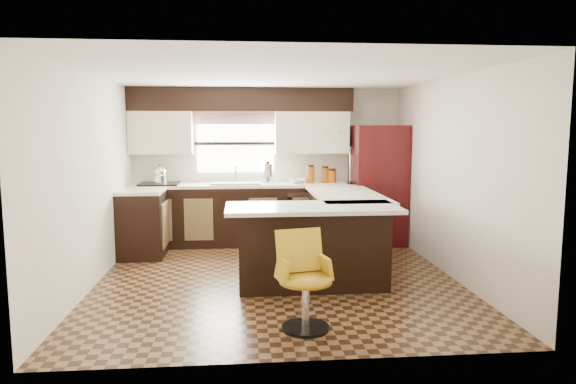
{
  "coord_description": "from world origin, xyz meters",
  "views": [
    {
      "loc": [
        -0.41,
        -5.95,
        1.79
      ],
      "look_at": [
        0.17,
        0.45,
        0.99
      ],
      "focal_mm": 32.0,
      "sensor_mm": 36.0,
      "label": 1
    }
  ],
  "objects": [
    {
      "name": "bar_chair",
      "position": [
        0.14,
        -1.57,
        0.44
      ],
      "size": [
        0.56,
        0.56,
        0.88
      ],
      "primitive_type": null,
      "rotation": [
        0.0,
        0.0,
        0.22
      ],
      "color": "#C29418",
      "rests_on": "floor"
    },
    {
      "name": "peninsula_long",
      "position": [
        0.9,
        0.62,
        0.45
      ],
      "size": [
        0.6,
        1.95,
        0.9
      ],
      "primitive_type": "cube",
      "color": "black",
      "rests_on": "floor"
    },
    {
      "name": "wall_back",
      "position": [
        0.0,
        2.2,
        1.2
      ],
      "size": [
        4.4,
        0.0,
        4.4
      ],
      "primitive_type": "plane",
      "rotation": [
        1.57,
        0.0,
        0.0
      ],
      "color": "beige",
      "rests_on": "floor"
    },
    {
      "name": "valance",
      "position": [
        -0.5,
        2.14,
        1.94
      ],
      "size": [
        1.3,
        0.06,
        0.18
      ],
      "primitive_type": "cube",
      "color": "#D19B93",
      "rests_on": "wall_back"
    },
    {
      "name": "counter_back",
      "position": [
        -0.45,
        1.9,
        0.92
      ],
      "size": [
        3.3,
        0.6,
        0.04
      ],
      "primitive_type": "cube",
      "color": "silver",
      "rests_on": "base_cab_back"
    },
    {
      "name": "wall_left",
      "position": [
        -2.1,
        0.0,
        1.2
      ],
      "size": [
        0.0,
        4.4,
        4.4
      ],
      "primitive_type": "plane",
      "rotation": [
        1.57,
        0.0,
        1.57
      ],
      "color": "beige",
      "rests_on": "floor"
    },
    {
      "name": "percolator",
      "position": [
        -0.01,
        1.9,
        1.1
      ],
      "size": [
        0.14,
        0.14,
        0.31
      ],
      "primitive_type": "cylinder",
      "color": "silver",
      "rests_on": "counter_back"
    },
    {
      "name": "dishwasher",
      "position": [
        0.55,
        1.61,
        0.43
      ],
      "size": [
        0.58,
        0.03,
        0.78
      ],
      "primitive_type": "cube",
      "color": "black",
      "rests_on": "floor"
    },
    {
      "name": "refrigerator",
      "position": [
        1.69,
        1.8,
        0.92
      ],
      "size": [
        0.79,
        0.75,
        1.83
      ],
      "primitive_type": "cube",
      "color": "#36090A",
      "rests_on": "floor"
    },
    {
      "name": "soffit",
      "position": [
        -0.4,
        2.03,
        2.22
      ],
      "size": [
        3.4,
        0.35,
        0.36
      ],
      "primitive_type": "cube",
      "color": "black",
      "rests_on": "wall_back"
    },
    {
      "name": "canister_large",
      "position": [
        0.65,
        1.92,
        1.07
      ],
      "size": [
        0.13,
        0.13,
        0.25
      ],
      "primitive_type": "cylinder",
      "color": "#893F09",
      "rests_on": "counter_back"
    },
    {
      "name": "wall_right",
      "position": [
        2.1,
        0.0,
        1.2
      ],
      "size": [
        0.0,
        4.4,
        4.4
      ],
      "primitive_type": "plane",
      "rotation": [
        1.57,
        0.0,
        -1.57
      ],
      "color": "beige",
      "rests_on": "floor"
    },
    {
      "name": "window_pane",
      "position": [
        -0.5,
        2.18,
        1.55
      ],
      "size": [
        1.2,
        0.02,
        0.9
      ],
      "primitive_type": "cube",
      "color": "white",
      "rests_on": "wall_back"
    },
    {
      "name": "counter_pen_return",
      "position": [
        0.35,
        -0.44,
        0.92
      ],
      "size": [
        1.89,
        0.84,
        0.04
      ],
      "primitive_type": "cube",
      "color": "silver",
      "rests_on": "peninsula_return"
    },
    {
      "name": "wall_front",
      "position": [
        0.0,
        -2.2,
        1.2
      ],
      "size": [
        4.4,
        0.0,
        4.4
      ],
      "primitive_type": "plane",
      "rotation": [
        -1.57,
        0.0,
        0.0
      ],
      "color": "beige",
      "rests_on": "floor"
    },
    {
      "name": "ceiling",
      "position": [
        0.0,
        0.0,
        2.4
      ],
      "size": [
        4.4,
        4.4,
        0.0
      ],
      "primitive_type": "plane",
      "rotation": [
        3.14,
        0.0,
        0.0
      ],
      "color": "silver",
      "rests_on": "wall_back"
    },
    {
      "name": "mixing_bowl",
      "position": [
        0.44,
        1.9,
        0.98
      ],
      "size": [
        0.32,
        0.32,
        0.06
      ],
      "primitive_type": "imported",
      "rotation": [
        0.0,
        0.0,
        0.34
      ],
      "color": "white",
      "rests_on": "counter_back"
    },
    {
      "name": "base_cab_left",
      "position": [
        -1.8,
        1.25,
        0.45
      ],
      "size": [
        0.6,
        0.7,
        0.9
      ],
      "primitive_type": "cube",
      "color": "black",
      "rests_on": "floor"
    },
    {
      "name": "cooktop",
      "position": [
        -1.65,
        1.88,
        0.96
      ],
      "size": [
        0.58,
        0.5,
        0.02
      ],
      "primitive_type": "cube",
      "color": "black",
      "rests_on": "counter_back"
    },
    {
      "name": "canister_small",
      "position": [
        0.99,
        1.92,
        1.04
      ],
      "size": [
        0.14,
        0.14,
        0.19
      ],
      "primitive_type": "cylinder",
      "color": "#893F09",
      "rests_on": "counter_back"
    },
    {
      "name": "base_cab_back",
      "position": [
        -0.45,
        1.9,
        0.45
      ],
      "size": [
        3.3,
        0.6,
        0.9
      ],
      "primitive_type": "cube",
      "color": "black",
      "rests_on": "floor"
    },
    {
      "name": "peninsula_return",
      "position": [
        0.38,
        -0.35,
        0.45
      ],
      "size": [
        1.65,
        0.6,
        0.9
      ],
      "primitive_type": "cube",
      "color": "black",
      "rests_on": "floor"
    },
    {
      "name": "floor",
      "position": [
        0.0,
        0.0,
        0.0
      ],
      "size": [
        4.4,
        4.4,
        0.0
      ],
      "primitive_type": "plane",
      "color": "#49301A",
      "rests_on": "ground"
    },
    {
      "name": "counter_pen_long",
      "position": [
        0.95,
        0.62,
        0.92
      ],
      "size": [
        0.84,
        1.95,
        0.04
      ],
      "primitive_type": "cube",
      "color": "silver",
      "rests_on": "peninsula_long"
    },
    {
      "name": "upper_cab_right",
      "position": [
        0.68,
        2.03,
        1.72
      ],
      "size": [
        1.14,
        0.35,
        0.64
      ],
      "primitive_type": "cube",
      "color": "beige",
      "rests_on": "wall_back"
    },
    {
      "name": "upper_cab_left",
      "position": [
        -1.62,
        2.03,
        1.72
      ],
      "size": [
        0.94,
        0.35,
        0.64
      ],
      "primitive_type": "cube",
      "color": "beige",
      "rests_on": "wall_back"
    },
    {
      "name": "sink",
      "position": [
        -0.5,
        1.88,
        0.96
      ],
      "size": [
        0.75,
        0.45,
        0.03
      ],
      "primitive_type": "cube",
      "color": "#B2B2B7",
      "rests_on": "counter_back"
    },
    {
      "name": "canister_med",
      "position": [
        0.88,
        1.92,
        1.06
      ],
      "size": [
        0.12,
        0.12,
        0.23
      ],
      "primitive_type": "cylinder",
      "color": "#893F09",
      "rests_on": "counter_back"
    },
    {
      "name": "counter_left",
      "position": [
        -1.8,
        1.25,
        0.92
      ],
      "size": [
        0.6,
        0.7,
        0.04
      ],
      "primitive_type": "cube",
      "color": "silver",
      "rests_on": "base_cab_left"
    },
    {
      "name": "kettle",
      "position": [
        -1.63,
        1.88,
        1.11
      ],
      "size": [
        0.2,
        0.2,
        0.28
      ],
      "primitive_type": null,
      "color": "silver",
      "rests_on": "cooktop"
    }
  ]
}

